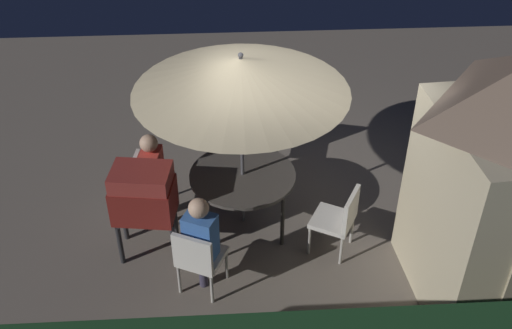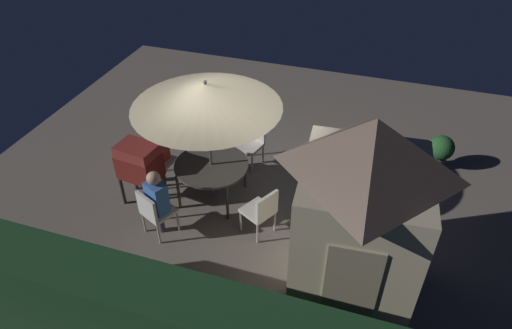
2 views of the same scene
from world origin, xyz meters
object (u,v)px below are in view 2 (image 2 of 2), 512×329
object	(u,v)px
garden_shed	(360,214)
patio_umbrella	(206,95)
chair_toward_hedge	(262,210)
chair_far_side	(154,211)
chair_toward_house	(251,141)
patio_table	(211,167)
person_in_red	(158,147)
potted_plant_by_shed	(441,150)
person_in_blue	(157,196)
chair_near_shed	(156,157)
bbq_grill	(139,163)

from	to	relation	value
garden_shed	patio_umbrella	world-z (taller)	garden_shed
chair_toward_hedge	chair_far_side	bearing A→B (deg)	18.57
patio_umbrella	chair_toward_house	xyz separation A→B (m)	(-0.33, -1.23, -1.60)
patio_table	person_in_red	world-z (taller)	person_in_red
patio_umbrella	person_in_red	distance (m)	1.74
garden_shed	patio_table	size ratio (longest dim) A/B	2.26
patio_umbrella	chair_far_side	distance (m)	2.04
potted_plant_by_shed	person_in_blue	bearing A→B (deg)	36.84
person_in_red	potted_plant_by_shed	bearing A→B (deg)	-157.63
chair_toward_house	person_in_red	bearing A→B (deg)	36.68
chair_near_shed	potted_plant_by_shed	bearing A→B (deg)	-158.08
patio_table	bbq_grill	bearing A→B (deg)	21.26
chair_near_shed	garden_shed	bearing A→B (deg)	159.32
patio_table	person_in_blue	distance (m)	1.19
chair_near_shed	person_in_red	distance (m)	0.28
bbq_grill	person_in_red	bearing A→B (deg)	-93.99
patio_umbrella	person_in_blue	size ratio (longest dim) A/B	1.94
chair_far_side	chair_near_shed	bearing A→B (deg)	-63.28
chair_far_side	person_in_red	xyz separation A→B (m)	(0.58, -1.31, 0.26)
chair_toward_hedge	person_in_blue	distance (m)	1.70
chair_toward_hedge	potted_plant_by_shed	bearing A→B (deg)	-134.69
patio_table	potted_plant_by_shed	bearing A→B (deg)	-150.35
chair_toward_hedge	potted_plant_by_shed	distance (m)	3.98
bbq_grill	chair_toward_house	bearing A→B (deg)	-131.44
garden_shed	bbq_grill	distance (m)	3.96
chair_far_side	chair_toward_house	distance (m)	2.54
garden_shed	chair_far_side	distance (m)	3.34
potted_plant_by_shed	person_in_blue	xyz separation A→B (m)	(4.41, 3.30, 0.37)
chair_toward_hedge	bbq_grill	bearing A→B (deg)	-3.80
patio_table	bbq_grill	distance (m)	1.25
patio_umbrella	chair_far_side	world-z (taller)	patio_umbrella
bbq_grill	chair_far_side	size ratio (longest dim) A/B	1.33
garden_shed	chair_toward_house	distance (m)	3.57
patio_umbrella	bbq_grill	size ratio (longest dim) A/B	2.03
person_in_blue	potted_plant_by_shed	bearing A→B (deg)	-143.16
garden_shed	chair_near_shed	size ratio (longest dim) A/B	3.28
garden_shed	person_in_red	xyz separation A→B (m)	(3.77, -1.44, -0.72)
garden_shed	person_in_blue	world-z (taller)	garden_shed
chair_toward_hedge	chair_near_shed	bearing A→B (deg)	-18.42
person_in_blue	chair_toward_hedge	bearing A→B (deg)	-163.56
chair_near_shed	chair_toward_hedge	bearing A→B (deg)	161.58
potted_plant_by_shed	person_in_red	world-z (taller)	person_in_red
chair_toward_hedge	person_in_blue	xyz separation A→B (m)	(1.61, 0.48, 0.26)
garden_shed	chair_far_side	world-z (taller)	garden_shed
patio_table	person_in_red	bearing A→B (deg)	-8.04
patio_umbrella	potted_plant_by_shed	xyz separation A→B (m)	(-3.91, -2.22, -1.70)
potted_plant_by_shed	chair_near_shed	bearing A→B (deg)	21.92
potted_plant_by_shed	patio_table	bearing A→B (deg)	29.65
potted_plant_by_shed	person_in_red	distance (m)	5.44
patio_table	chair_near_shed	distance (m)	1.22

